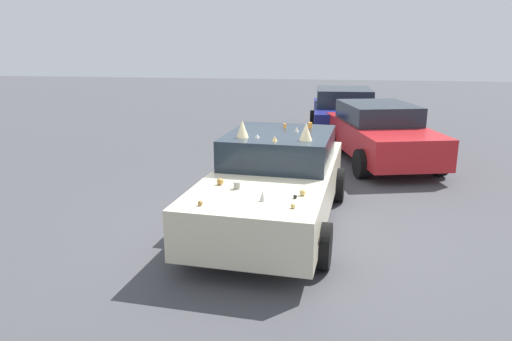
# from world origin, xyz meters

# --- Properties ---
(ground_plane) EXTENTS (60.00, 60.00, 0.00)m
(ground_plane) POSITION_xyz_m (0.00, 0.00, 0.00)
(ground_plane) COLOR #47474C
(art_car_decorated) EXTENTS (4.71, 2.40, 1.72)m
(art_car_decorated) POSITION_xyz_m (0.09, -0.01, 0.72)
(art_car_decorated) COLOR beige
(art_car_decorated) RESTS_ON ground
(parked_sedan_far_right) EXTENTS (4.07, 2.17, 1.47)m
(parked_sedan_far_right) POSITION_xyz_m (7.88, -1.32, 0.74)
(parked_sedan_far_right) COLOR navy
(parked_sedan_far_right) RESTS_ON ground
(parked_sedan_near_left) EXTENTS (4.41, 2.73, 1.42)m
(parked_sedan_near_left) POSITION_xyz_m (4.51, -2.13, 0.73)
(parked_sedan_near_left) COLOR red
(parked_sedan_near_left) RESTS_ON ground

